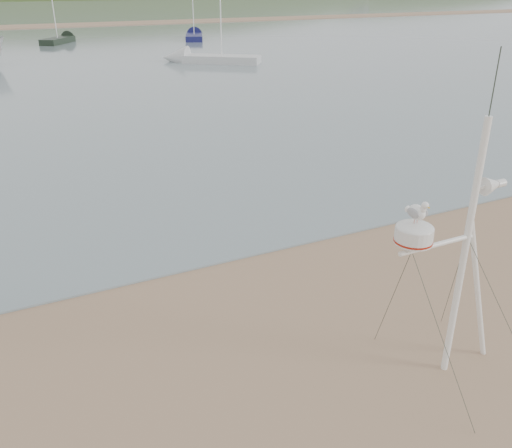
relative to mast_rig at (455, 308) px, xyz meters
name	(u,v)px	position (x,y,z in m)	size (l,w,h in m)	color
hill_ridge	(31,49)	(14.26, 235.46, -20.79)	(620.00, 180.00, 80.00)	#273817
mast_rig	(455,308)	(0.00, 0.00, 0.00)	(2.01, 2.15, 4.54)	white
sailboat_dark_mid	(65,39)	(2.17, 49.95, -0.79)	(4.28, 5.38, 5.60)	black
sailboat_white_near	(197,58)	(8.22, 31.94, -0.79)	(6.43, 5.48, 6.80)	silver
sailboat_blue_far	(194,35)	(14.06, 48.05, -0.79)	(3.68, 6.42, 6.28)	#141548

